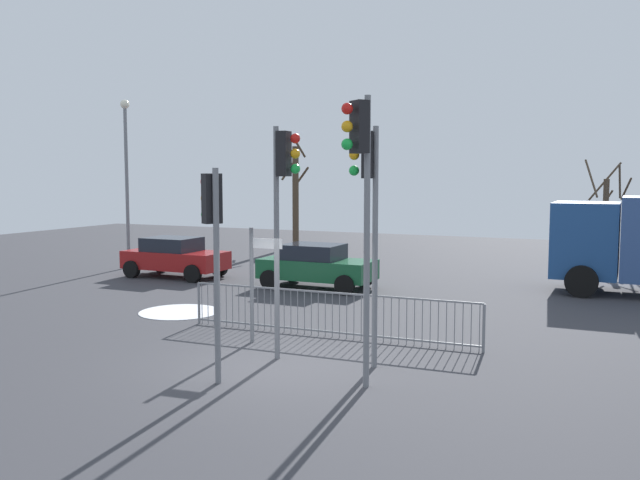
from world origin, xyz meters
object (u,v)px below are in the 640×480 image
(car_red_trailing, at_px, (175,256))
(bare_tree_centre, at_px, (606,214))
(street_lamp, at_px, (126,166))
(traffic_light_foreground_right, at_px, (368,192))
(direction_sign_post, at_px, (255,278))
(bare_tree_left, at_px, (295,193))
(traffic_light_foreground_left, at_px, (213,226))
(traffic_light_rear_left, at_px, (283,190))
(traffic_light_mid_left, at_px, (361,176))
(car_green_far, at_px, (316,265))

(car_red_trailing, height_order, bare_tree_centre, bare_tree_centre)
(street_lamp, bearing_deg, traffic_light_foreground_right, -34.38)
(direction_sign_post, distance_m, bare_tree_left, 20.64)
(direction_sign_post, bearing_deg, traffic_light_foreground_left, -79.56)
(traffic_light_rear_left, relative_size, car_red_trailing, 1.25)
(traffic_light_foreground_right, distance_m, car_red_trailing, 13.78)
(traffic_light_mid_left, bearing_deg, bare_tree_centre, -63.56)
(traffic_light_mid_left, bearing_deg, traffic_light_foreground_right, -38.90)
(direction_sign_post, xyz_separation_m, car_green_far, (-1.90, 7.38, -0.71))
(car_green_far, distance_m, car_red_trailing, 5.81)
(traffic_light_foreground_left, height_order, bare_tree_centre, bare_tree_centre)
(street_lamp, relative_size, bare_tree_centre, 1.53)
(traffic_light_rear_left, height_order, bare_tree_left, bare_tree_left)
(traffic_light_foreground_right, bearing_deg, traffic_light_foreground_left, 113.15)
(traffic_light_foreground_left, height_order, bare_tree_left, bare_tree_left)
(traffic_light_rear_left, height_order, street_lamp, street_lamp)
(traffic_light_mid_left, relative_size, direction_sign_post, 1.97)
(traffic_light_foreground_left, distance_m, direction_sign_post, 3.26)
(traffic_light_foreground_left, relative_size, car_green_far, 1.03)
(car_green_far, height_order, bare_tree_left, bare_tree_left)
(traffic_light_foreground_right, relative_size, bare_tree_left, 0.83)
(street_lamp, distance_m, bare_tree_centre, 19.76)
(traffic_light_foreground_left, relative_size, traffic_light_foreground_right, 0.83)
(direction_sign_post, xyz_separation_m, car_red_trailing, (-7.71, 7.44, -0.71))
(car_green_far, relative_size, street_lamp, 0.56)
(traffic_light_foreground_right, xyz_separation_m, bare_tree_centre, (3.64, 18.25, -1.30))
(traffic_light_foreground_left, relative_size, street_lamp, 0.58)
(traffic_light_foreground_right, height_order, bare_tree_left, bare_tree_left)
(traffic_light_foreground_right, relative_size, car_green_far, 1.24)
(traffic_light_rear_left, bearing_deg, car_green_far, -164.37)
(direction_sign_post, distance_m, bare_tree_centre, 18.69)
(traffic_light_foreground_left, relative_size, car_red_trailing, 1.03)
(street_lamp, height_order, bare_tree_centre, street_lamp)
(bare_tree_left, bearing_deg, car_green_far, -60.33)
(street_lamp, bearing_deg, bare_tree_centre, 26.15)
(traffic_light_foreground_left, xyz_separation_m, bare_tree_centre, (5.86, 20.29, -0.71))
(car_green_far, bearing_deg, traffic_light_foreground_left, -75.05)
(traffic_light_mid_left, distance_m, traffic_light_rear_left, 2.43)
(traffic_light_foreground_right, bearing_deg, traffic_light_mid_left, 175.61)
(car_green_far, distance_m, bare_tree_left, 13.30)
(traffic_light_foreground_left, bearing_deg, bare_tree_centre, 15.78)
(car_green_far, relative_size, car_red_trailing, 1.00)
(traffic_light_rear_left, xyz_separation_m, car_green_far, (-3.14, 8.36, -2.71))
(bare_tree_left, relative_size, bare_tree_centre, 1.28)
(traffic_light_mid_left, height_order, direction_sign_post, traffic_light_mid_left)
(car_green_far, distance_m, bare_tree_centre, 13.28)
(car_red_trailing, bearing_deg, traffic_light_rear_left, -43.30)
(traffic_light_foreground_left, distance_m, traffic_light_rear_left, 2.01)
(traffic_light_mid_left, height_order, car_green_far, traffic_light_mid_left)
(car_red_trailing, bearing_deg, traffic_light_foreground_left, -50.47)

